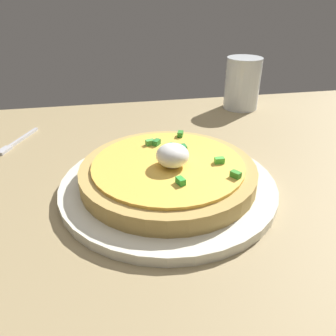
% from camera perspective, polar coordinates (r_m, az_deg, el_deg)
% --- Properties ---
extents(dining_table, '(1.17, 0.71, 0.03)m').
position_cam_1_polar(dining_table, '(0.52, 6.33, -1.15)').
color(dining_table, '#958159').
rests_on(dining_table, ground).
extents(plate, '(0.30, 0.30, 0.01)m').
position_cam_1_polar(plate, '(0.46, 0.00, -2.93)').
color(plate, silver).
rests_on(plate, dining_table).
extents(pizza, '(0.24, 0.24, 0.06)m').
position_cam_1_polar(pizza, '(0.45, 0.04, -0.59)').
color(pizza, tan).
rests_on(pizza, plate).
extents(cup_near, '(0.08, 0.08, 0.11)m').
position_cam_1_polar(cup_near, '(0.79, 12.87, 13.81)').
color(cup_near, silver).
rests_on(cup_near, dining_table).
extents(fork, '(0.05, 0.11, 0.00)m').
position_cam_1_polar(fork, '(0.66, -25.18, 4.05)').
color(fork, '#B7B7BC').
rests_on(fork, dining_table).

